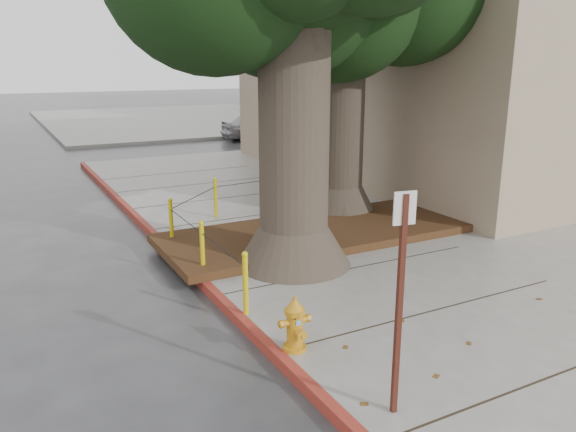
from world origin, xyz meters
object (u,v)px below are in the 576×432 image
object	(u,v)px
fire_hydrant	(295,324)
car_red	(365,121)
signpost	(400,293)
car_silver	(261,126)

from	to	relation	value
fire_hydrant	car_red	xyz separation A→B (m)	(14.20, 18.31, 0.19)
fire_hydrant	signpost	bearing A→B (deg)	-78.97
car_red	car_silver	bearing A→B (deg)	81.79
signpost	car_red	bearing A→B (deg)	66.09
fire_hydrant	car_silver	size ratio (longest dim) A/B	0.19
car_red	fire_hydrant	bearing A→B (deg)	142.60
fire_hydrant	signpost	world-z (taller)	signpost
signpost	car_silver	xyz separation A→B (m)	(8.35, 20.77, -0.83)
signpost	car_silver	distance (m)	22.40
car_silver	car_red	distance (m)	5.63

